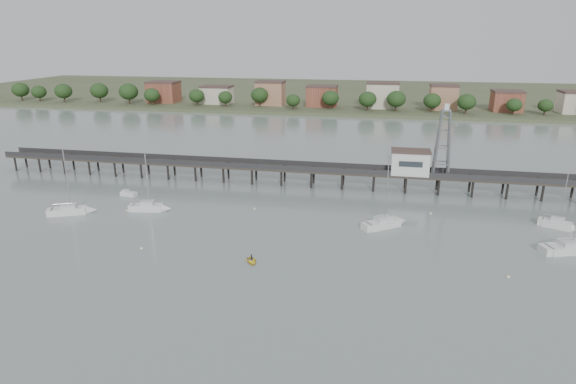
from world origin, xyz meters
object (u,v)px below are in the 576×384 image
at_px(lattice_tower, 443,143).
at_px(sailboat_e, 562,225).
at_px(white_tender, 128,194).
at_px(yellow_dinghy, 252,262).
at_px(sailboat_c, 389,223).
at_px(pier, 298,169).
at_px(sailboat_a, 77,210).
at_px(sailboat_b, 154,208).

bearing_deg(lattice_tower, sailboat_e, -41.56).
distance_m(white_tender, yellow_dinghy, 43.39).
bearing_deg(sailboat_c, sailboat_e, -28.47).
bearing_deg(sailboat_c, pier, 96.28).
relative_size(pier, yellow_dinghy, 54.09).
distance_m(sailboat_a, white_tender, 12.84).
distance_m(pier, lattice_tower, 32.34).
bearing_deg(sailboat_c, lattice_tower, 27.00).
height_order(sailboat_e, yellow_dinghy, sailboat_e).
bearing_deg(sailboat_e, sailboat_b, -150.99).
relative_size(lattice_tower, white_tender, 4.10).
bearing_deg(sailboat_c, sailboat_a, 147.87).
height_order(pier, sailboat_e, sailboat_e).
xyz_separation_m(sailboat_a, white_tender, (4.32, 12.10, -0.21)).
distance_m(pier, sailboat_e, 54.17).
relative_size(sailboat_e, sailboat_c, 0.76).
height_order(sailboat_b, yellow_dinghy, sailboat_b).
height_order(sailboat_e, sailboat_c, sailboat_c).
xyz_separation_m(lattice_tower, sailboat_e, (19.69, -17.46, -10.44)).
bearing_deg(lattice_tower, sailboat_c, -115.99).
height_order(pier, yellow_dinghy, pier).
xyz_separation_m(pier, sailboat_e, (51.19, -17.46, -3.14)).
xyz_separation_m(sailboat_b, sailboat_c, (45.69, 0.77, -0.01)).
relative_size(white_tender, yellow_dinghy, 1.36).
distance_m(pier, white_tender, 37.88).
bearing_deg(white_tender, sailboat_e, 7.51).
height_order(lattice_tower, white_tender, lattice_tower).
xyz_separation_m(lattice_tower, sailboat_c, (-10.74, -22.03, -10.46)).
bearing_deg(pier, sailboat_e, -18.83).
xyz_separation_m(pier, yellow_dinghy, (0.07, -41.11, -3.79)).
relative_size(pier, sailboat_e, 13.97).
bearing_deg(sailboat_b, sailboat_e, -5.75).
bearing_deg(sailboat_a, lattice_tower, -3.03).
relative_size(sailboat_b, white_tender, 3.33).
relative_size(pier, white_tender, 39.68).
xyz_separation_m(sailboat_e, sailboat_a, (-90.11, -9.67, -0.02)).
xyz_separation_m(pier, white_tender, (-34.61, -15.03, -3.36)).
xyz_separation_m(sailboat_c, sailboat_a, (-59.69, -5.10, 0.00)).
bearing_deg(sailboat_e, yellow_dinghy, -130.17).
bearing_deg(sailboat_b, sailboat_c, -8.80).
distance_m(pier, sailboat_b, 33.93).
height_order(pier, sailboat_a, sailboat_a).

